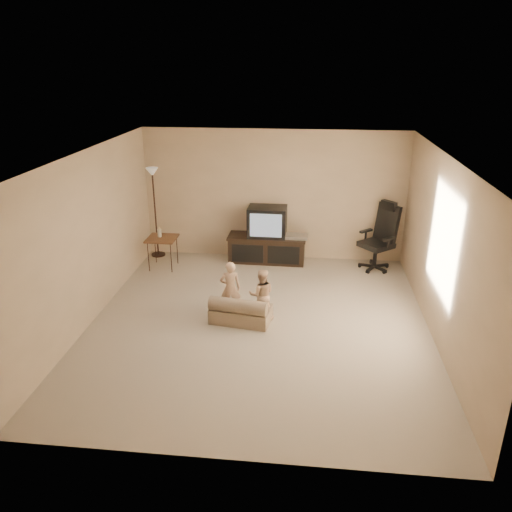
{
  "coord_description": "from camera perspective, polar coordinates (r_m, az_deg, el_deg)",
  "views": [
    {
      "loc": [
        0.67,
        -6.54,
        3.69
      ],
      "look_at": [
        -0.11,
        0.6,
        0.84
      ],
      "focal_mm": 35.0,
      "sensor_mm": 36.0,
      "label": 1
    }
  ],
  "objects": [
    {
      "name": "floor",
      "position": [
        7.54,
        0.32,
        -7.69
      ],
      "size": [
        5.5,
        5.5,
        0.0
      ],
      "primitive_type": "plane",
      "color": "#B5A490",
      "rests_on": "ground"
    },
    {
      "name": "room_shell",
      "position": [
        6.92,
        0.34,
        3.34
      ],
      "size": [
        5.5,
        5.5,
        5.5
      ],
      "color": "white",
      "rests_on": "floor"
    },
    {
      "name": "tv_stand",
      "position": [
        9.62,
        1.31,
        1.96
      ],
      "size": [
        1.53,
        0.59,
        1.09
      ],
      "rotation": [
        0.0,
        0.0,
        -0.02
      ],
      "color": "black",
      "rests_on": "floor"
    },
    {
      "name": "office_chair",
      "position": [
        9.55,
        13.88,
        1.2
      ],
      "size": [
        0.83,
        0.83,
        1.28
      ],
      "rotation": [
        0.0,
        0.0,
        -0.86
      ],
      "color": "black",
      "rests_on": "floor"
    },
    {
      "name": "side_table",
      "position": [
        9.44,
        -10.72,
        1.98
      ],
      "size": [
        0.54,
        0.54,
        0.81
      ],
      "rotation": [
        0.0,
        0.0,
        -0.0
      ],
      "color": "brown",
      "rests_on": "floor"
    },
    {
      "name": "floor_lamp",
      "position": [
        9.85,
        -11.62,
        7.11
      ],
      "size": [
        0.28,
        0.28,
        1.77
      ],
      "color": "black",
      "rests_on": "floor"
    },
    {
      "name": "child_sofa",
      "position": [
        7.49,
        -1.82,
        -6.39
      ],
      "size": [
        0.94,
        0.63,
        0.43
      ],
      "rotation": [
        0.0,
        0.0,
        -0.15
      ],
      "color": "gray",
      "rests_on": "floor"
    },
    {
      "name": "toddler_left",
      "position": [
        7.62,
        -2.95,
        -3.71
      ],
      "size": [
        0.36,
        0.29,
        0.87
      ],
      "primitive_type": "imported",
      "rotation": [
        0.0,
        0.0,
        3.34
      ],
      "color": "#DEB08A",
      "rests_on": "floor"
    },
    {
      "name": "toddler_right",
      "position": [
        7.49,
        0.63,
        -4.43
      ],
      "size": [
        0.42,
        0.27,
        0.8
      ],
      "primitive_type": "imported",
      "rotation": [
        0.0,
        0.0,
        3.29
      ],
      "color": "#DEB08A",
      "rests_on": "floor"
    }
  ]
}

